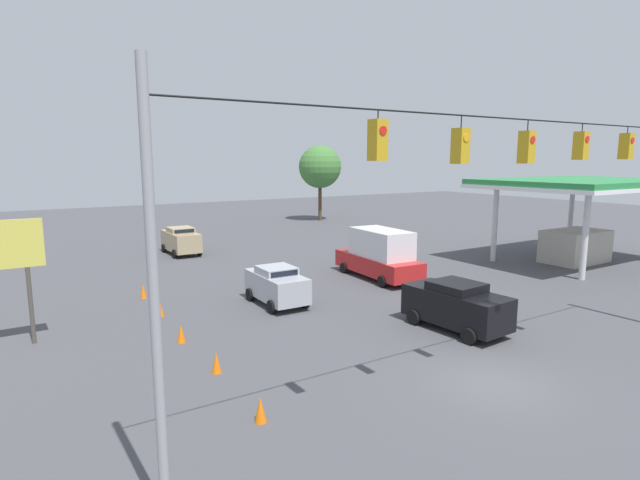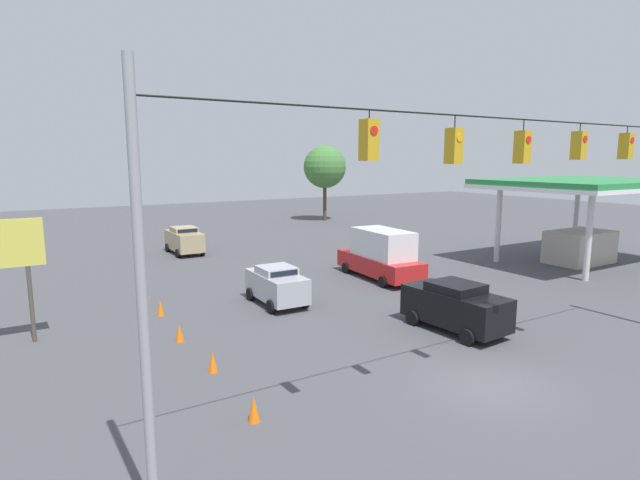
% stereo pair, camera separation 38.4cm
% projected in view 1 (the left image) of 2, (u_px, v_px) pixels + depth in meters
% --- Properties ---
extents(ground_plane, '(140.00, 140.00, 0.00)m').
position_uv_depth(ground_plane, '(494.00, 383.00, 15.71)').
color(ground_plane, '#47474C').
extents(overhead_signal_span, '(21.02, 0.38, 8.78)m').
position_uv_depth(overhead_signal_span, '(522.00, 204.00, 14.26)').
color(overhead_signal_span, '#939399').
rests_on(overhead_signal_span, ground_plane).
extents(sedan_silver_withflow_mid, '(2.03, 3.85, 1.87)m').
position_uv_depth(sedan_silver_withflow_mid, '(277.00, 285.00, 24.15)').
color(sedan_silver_withflow_mid, '#A8AAB2').
rests_on(sedan_silver_withflow_mid, ground_plane).
extents(box_truck_red_oncoming_far, '(2.74, 6.33, 2.93)m').
position_uv_depth(box_truck_red_oncoming_far, '(379.00, 254.00, 29.43)').
color(box_truck_red_oncoming_far, red).
rests_on(box_truck_red_oncoming_far, ground_plane).
extents(sedan_black_crossing_near, '(2.34, 4.52, 2.01)m').
position_uv_depth(sedan_black_crossing_near, '(456.00, 305.00, 20.55)').
color(sedan_black_crossing_near, black).
rests_on(sedan_black_crossing_near, ground_plane).
extents(sedan_tan_withflow_deep, '(2.08, 4.22, 2.01)m').
position_uv_depth(sedan_tan_withflow_deep, '(181.00, 240.00, 37.04)').
color(sedan_tan_withflow_deep, tan).
rests_on(sedan_tan_withflow_deep, ground_plane).
extents(traffic_cone_nearest, '(0.33, 0.33, 0.72)m').
position_uv_depth(traffic_cone_nearest, '(260.00, 409.00, 13.36)').
color(traffic_cone_nearest, orange).
rests_on(traffic_cone_nearest, ground_plane).
extents(traffic_cone_second, '(0.33, 0.33, 0.72)m').
position_uv_depth(traffic_cone_second, '(216.00, 362.00, 16.45)').
color(traffic_cone_second, orange).
rests_on(traffic_cone_second, ground_plane).
extents(traffic_cone_third, '(0.33, 0.33, 0.72)m').
position_uv_depth(traffic_cone_third, '(181.00, 333.00, 19.19)').
color(traffic_cone_third, orange).
rests_on(traffic_cone_third, ground_plane).
extents(traffic_cone_fourth, '(0.33, 0.33, 0.72)m').
position_uv_depth(traffic_cone_fourth, '(160.00, 309.00, 22.38)').
color(traffic_cone_fourth, orange).
rests_on(traffic_cone_fourth, ground_plane).
extents(traffic_cone_fifth, '(0.33, 0.33, 0.72)m').
position_uv_depth(traffic_cone_fifth, '(143.00, 291.00, 25.33)').
color(traffic_cone_fifth, orange).
rests_on(traffic_cone_fifth, ground_plane).
extents(gas_station, '(12.91, 9.19, 5.67)m').
position_uv_depth(gas_station, '(579.00, 202.00, 33.67)').
color(gas_station, '#288442').
rests_on(gas_station, ground_plane).
extents(tree_horizon_left, '(4.84, 4.84, 8.56)m').
position_uv_depth(tree_horizon_left, '(320.00, 167.00, 56.77)').
color(tree_horizon_left, '#4C3823').
rests_on(tree_horizon_left, ground_plane).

